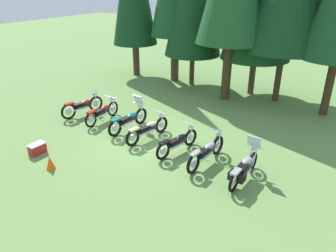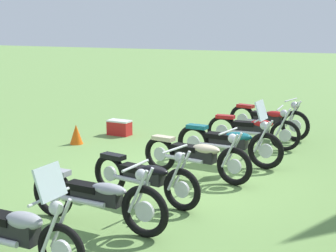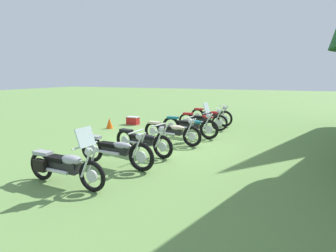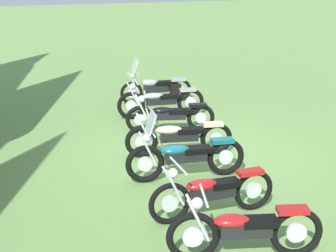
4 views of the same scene
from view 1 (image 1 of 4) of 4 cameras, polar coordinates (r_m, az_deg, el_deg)
ground_plane at (r=13.01m, az=-3.51°, el=-2.57°), size 80.00×80.00×0.00m
motorcycle_0 at (r=15.80m, az=-14.97°, el=3.49°), size 0.78×2.20×1.03m
motorcycle_1 at (r=14.88m, az=-11.60°, el=2.49°), size 0.74×2.22×1.01m
motorcycle_2 at (r=13.82m, az=-7.00°, el=1.16°), size 0.64×2.36×1.39m
motorcycle_3 at (r=12.95m, az=-3.59°, el=-0.52°), size 0.73×2.32×1.01m
motorcycle_4 at (r=11.95m, az=1.74°, el=-2.85°), size 0.75×2.17×1.00m
motorcycle_5 at (r=11.31m, az=6.89°, el=-4.60°), size 0.65×2.38×1.03m
motorcycle_6 at (r=10.58m, az=13.38°, el=-7.29°), size 0.72×2.16×1.35m
picnic_cooler at (r=12.93m, az=-22.28°, el=-3.74°), size 0.38×0.63×0.39m
traffic_cone at (r=11.71m, az=-20.26°, el=-6.18°), size 0.32×0.32×0.48m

